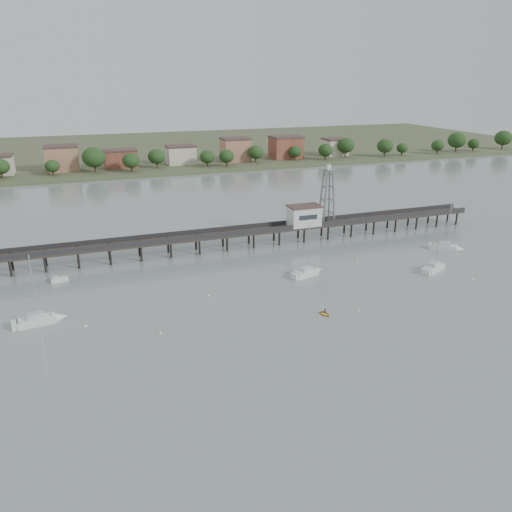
{
  "coord_description": "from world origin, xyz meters",
  "views": [
    {
      "loc": [
        -29.09,
        -53.84,
        40.87
      ],
      "look_at": [
        5.27,
        42.0,
        4.0
      ],
      "focal_mm": 35.0,
      "sensor_mm": 36.0,
      "label": 1
    }
  ],
  "objects_px": {
    "sailboat_e": "(449,248)",
    "lattice_tower": "(327,197)",
    "sailboat_d": "(437,267)",
    "yellow_dinghy": "(325,315)",
    "pier": "(211,236)",
    "sailboat_a": "(45,319)",
    "sailboat_c": "(310,272)",
    "white_tender": "(59,280)"
  },
  "relations": [
    {
      "from": "sailboat_d",
      "to": "yellow_dinghy",
      "type": "bearing_deg",
      "value": 176.01
    },
    {
      "from": "lattice_tower",
      "to": "white_tender",
      "type": "xyz_separation_m",
      "value": [
        -66.96,
        -8.38,
        -10.69
      ]
    },
    {
      "from": "sailboat_c",
      "to": "sailboat_d",
      "type": "xyz_separation_m",
      "value": [
        28.05,
        -6.78,
        -0.0
      ]
    },
    {
      "from": "lattice_tower",
      "to": "yellow_dinghy",
      "type": "height_order",
      "value": "lattice_tower"
    },
    {
      "from": "lattice_tower",
      "to": "white_tender",
      "type": "height_order",
      "value": "lattice_tower"
    },
    {
      "from": "yellow_dinghy",
      "to": "sailboat_d",
      "type": "bearing_deg",
      "value": 9.09
    },
    {
      "from": "sailboat_d",
      "to": "yellow_dinghy",
      "type": "relative_size",
      "value": 5.29
    },
    {
      "from": "sailboat_e",
      "to": "lattice_tower",
      "type": "bearing_deg",
      "value": 178.72
    },
    {
      "from": "sailboat_c",
      "to": "sailboat_d",
      "type": "height_order",
      "value": "sailboat_d"
    },
    {
      "from": "lattice_tower",
      "to": "sailboat_a",
      "type": "height_order",
      "value": "lattice_tower"
    },
    {
      "from": "pier",
      "to": "sailboat_c",
      "type": "xyz_separation_m",
      "value": [
        16.01,
        -22.83,
        -3.15
      ]
    },
    {
      "from": "pier",
      "to": "sailboat_e",
      "type": "xyz_separation_m",
      "value": [
        55.7,
        -19.77,
        -3.15
      ]
    },
    {
      "from": "lattice_tower",
      "to": "yellow_dinghy",
      "type": "xyz_separation_m",
      "value": [
        -21.33,
        -41.36,
        -11.1
      ]
    },
    {
      "from": "sailboat_e",
      "to": "sailboat_d",
      "type": "height_order",
      "value": "sailboat_d"
    },
    {
      "from": "white_tender",
      "to": "yellow_dinghy",
      "type": "xyz_separation_m",
      "value": [
        45.63,
        -32.98,
        -0.41
      ]
    },
    {
      "from": "sailboat_c",
      "to": "sailboat_a",
      "type": "height_order",
      "value": "sailboat_a"
    },
    {
      "from": "lattice_tower",
      "to": "sailboat_d",
      "type": "bearing_deg",
      "value": -67.02
    },
    {
      "from": "lattice_tower",
      "to": "sailboat_d",
      "type": "relative_size",
      "value": 1.18
    },
    {
      "from": "sailboat_d",
      "to": "sailboat_a",
      "type": "xyz_separation_m",
      "value": [
        -81.62,
        2.06,
        -0.0
      ]
    },
    {
      "from": "sailboat_c",
      "to": "yellow_dinghy",
      "type": "bearing_deg",
      "value": -125.03
    },
    {
      "from": "pier",
      "to": "sailboat_a",
      "type": "bearing_deg",
      "value": -143.75
    },
    {
      "from": "white_tender",
      "to": "sailboat_a",
      "type": "bearing_deg",
      "value": -103.4
    },
    {
      "from": "sailboat_c",
      "to": "sailboat_d",
      "type": "bearing_deg",
      "value": -31.14
    },
    {
      "from": "pier",
      "to": "sailboat_a",
      "type": "xyz_separation_m",
      "value": [
        -37.57,
        -27.55,
        -3.15
      ]
    },
    {
      "from": "sailboat_e",
      "to": "sailboat_a",
      "type": "xyz_separation_m",
      "value": [
        -93.27,
        -7.78,
        -0.0
      ]
    },
    {
      "from": "white_tender",
      "to": "lattice_tower",
      "type": "bearing_deg",
      "value": 0.01
    },
    {
      "from": "sailboat_d",
      "to": "yellow_dinghy",
      "type": "height_order",
      "value": "sailboat_d"
    },
    {
      "from": "sailboat_c",
      "to": "sailboat_e",
      "type": "bearing_deg",
      "value": -13.14
    },
    {
      "from": "lattice_tower",
      "to": "yellow_dinghy",
      "type": "bearing_deg",
      "value": -117.28
    },
    {
      "from": "sailboat_c",
      "to": "lattice_tower",
      "type": "bearing_deg",
      "value": 38.28
    },
    {
      "from": "pier",
      "to": "sailboat_e",
      "type": "bearing_deg",
      "value": -19.54
    },
    {
      "from": "sailboat_c",
      "to": "sailboat_d",
      "type": "relative_size",
      "value": 0.96
    },
    {
      "from": "pier",
      "to": "sailboat_e",
      "type": "relative_size",
      "value": 11.78
    },
    {
      "from": "sailboat_a",
      "to": "sailboat_e",
      "type": "bearing_deg",
      "value": -2.91
    },
    {
      "from": "sailboat_e",
      "to": "sailboat_a",
      "type": "distance_m",
      "value": 93.59
    },
    {
      "from": "sailboat_e",
      "to": "yellow_dinghy",
      "type": "distance_m",
      "value": 50.39
    },
    {
      "from": "sailboat_a",
      "to": "lattice_tower",
      "type": "bearing_deg",
      "value": 14.07
    },
    {
      "from": "pier",
      "to": "yellow_dinghy",
      "type": "height_order",
      "value": "pier"
    },
    {
      "from": "sailboat_c",
      "to": "sailboat_d",
      "type": "distance_m",
      "value": 28.86
    },
    {
      "from": "sailboat_c",
      "to": "sailboat_a",
      "type": "bearing_deg",
      "value": 167.47
    },
    {
      "from": "pier",
      "to": "yellow_dinghy",
      "type": "xyz_separation_m",
      "value": [
        10.17,
        -41.36,
        -3.79
      ]
    },
    {
      "from": "sailboat_d",
      "to": "lattice_tower",
      "type": "bearing_deg",
      "value": 89.86
    }
  ]
}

